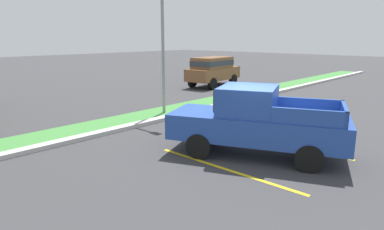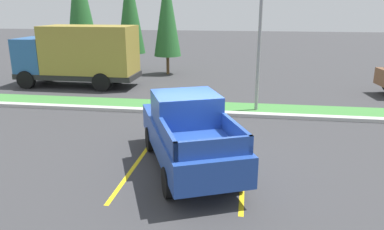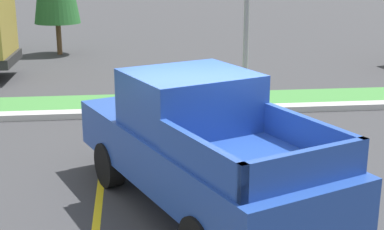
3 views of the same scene
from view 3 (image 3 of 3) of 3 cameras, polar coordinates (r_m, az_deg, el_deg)
The scene contains 6 objects.
ground_plane at distance 8.98m, azimuth 0.94°, elevation -8.65°, with size 120.00×120.00×0.00m, color #38383A.
parking_line_near at distance 8.59m, azimuth -9.71°, elevation -10.05°, with size 0.12×4.80×0.01m, color yellow.
parking_line_far at distance 8.94m, azimuth 10.79°, elevation -9.03°, with size 0.12×4.80×0.01m, color yellow.
curb_strip at distance 13.64m, azimuth -1.77°, elevation 0.37°, with size 56.00×0.40×0.15m, color #B2B2AD.
grass_median at distance 14.71m, azimuth -2.13°, elevation 1.35°, with size 56.00×1.80×0.06m, color #42843D.
pickup_truck_main at distance 8.27m, azimuth 0.61°, elevation -3.06°, with size 3.77×5.54×2.10m.
Camera 3 is at (-1.07, -8.09, 3.74)m, focal length 51.81 mm.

